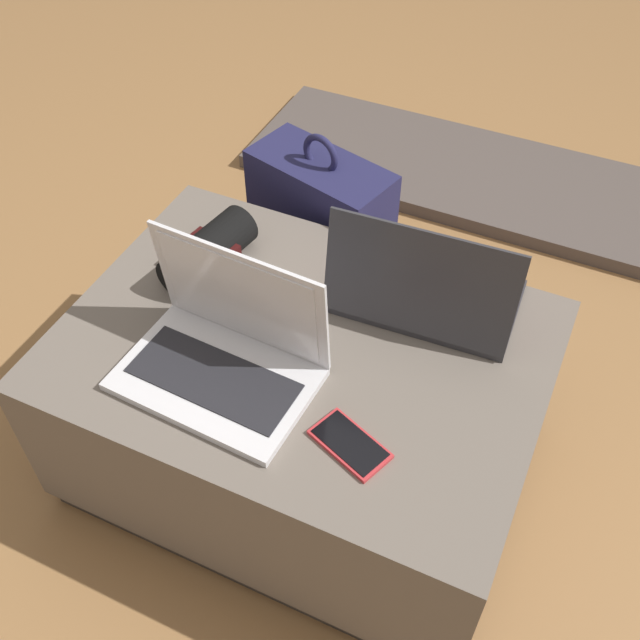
# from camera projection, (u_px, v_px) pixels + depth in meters

# --- Properties ---
(ground_plane) EXTENTS (14.00, 14.00, 0.00)m
(ground_plane) POSITION_uv_depth(u_px,v_px,m) (305.00, 460.00, 1.73)
(ground_plane) COLOR #9E7042
(ottoman) EXTENTS (0.93, 0.68, 0.41)m
(ottoman) POSITION_uv_depth(u_px,v_px,m) (304.00, 407.00, 1.58)
(ottoman) COLOR #3D3832
(ottoman) RESTS_ON ground_plane
(laptop_near) EXTENTS (0.36, 0.25, 0.24)m
(laptop_near) POSITION_uv_depth(u_px,v_px,m) (224.00, 351.00, 1.35)
(laptop_near) COLOR silver
(laptop_near) RESTS_ON ottoman
(laptop_far) EXTENTS (0.37, 0.25, 0.24)m
(laptop_far) POSITION_uv_depth(u_px,v_px,m) (424.00, 291.00, 1.46)
(laptop_far) COLOR #333338
(laptop_far) RESTS_ON ottoman
(cell_phone) EXTENTS (0.16, 0.12, 0.01)m
(cell_phone) POSITION_uv_depth(u_px,v_px,m) (350.00, 444.00, 1.27)
(cell_phone) COLOR red
(cell_phone) RESTS_ON ottoman
(backpack) EXTENTS (0.38, 0.28, 0.55)m
(backpack) POSITION_uv_depth(u_px,v_px,m) (323.00, 241.00, 1.92)
(backpack) COLOR #23234C
(backpack) RESTS_ON ground_plane
(wrist_brace) EXTENTS (0.13, 0.23, 0.09)m
(wrist_brace) POSITION_uv_depth(u_px,v_px,m) (209.00, 251.00, 1.55)
(wrist_brace) COLOR black
(wrist_brace) RESTS_ON ottoman
(fireplace_hearth) EXTENTS (1.40, 0.50, 0.04)m
(fireplace_hearth) POSITION_uv_depth(u_px,v_px,m) (462.00, 173.00, 2.46)
(fireplace_hearth) COLOR #564C47
(fireplace_hearth) RESTS_ON ground_plane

